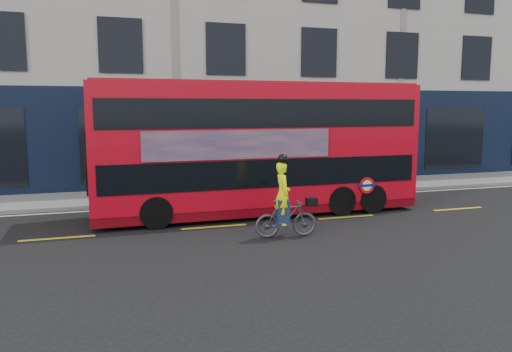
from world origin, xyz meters
name	(u,v)px	position (x,y,z in m)	size (l,w,h in m)	color
ground	(228,241)	(0.00, 0.00, 0.00)	(120.00, 120.00, 0.00)	black
pavement	(184,194)	(0.00, 6.50, 0.06)	(60.00, 3.00, 0.12)	gray
kerb	(191,202)	(0.00, 5.00, 0.07)	(60.00, 0.12, 0.13)	gray
building_terrace	(158,16)	(0.00, 12.94, 7.49)	(50.00, 10.07, 15.00)	#AFAEA5
road_edge_line	(193,205)	(0.00, 4.70, 0.00)	(58.00, 0.10, 0.01)	silver
lane_dashes	(214,227)	(0.00, 1.50, 0.00)	(58.00, 0.12, 0.01)	gold
bus	(259,147)	(1.70, 2.80, 2.03)	(9.89, 2.40, 3.97)	red
cyclist	(285,210)	(1.45, -0.09, 0.70)	(1.61, 0.60, 2.10)	#434548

